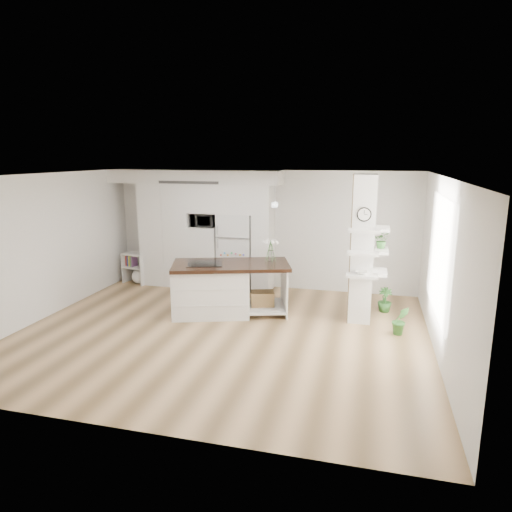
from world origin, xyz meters
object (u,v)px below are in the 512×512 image
Objects in this scene: refrigerator at (237,251)px; kitchen_island at (218,288)px; bookshelf at (137,270)px; floor_plant_a at (400,320)px.

kitchen_island is at bearing -85.51° from refrigerator.
kitchen_island is 3.02m from bookshelf.
kitchen_island is 3.33× the size of bookshelf.
kitchen_island reaches higher than floor_plant_a.
refrigerator is 1.79m from kitchen_island.
bookshelf is at bearing -175.55° from refrigerator.
floor_plant_a is at bearing -29.62° from refrigerator.
refrigerator is 4.10m from floor_plant_a.
refrigerator is at bearing 18.36° from bookshelf.
bookshelf is (-2.58, 1.56, -0.20)m from kitchen_island.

